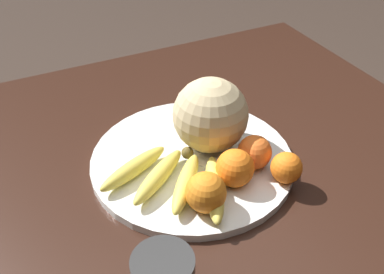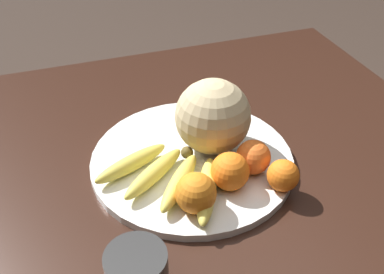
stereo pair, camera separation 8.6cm
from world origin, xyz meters
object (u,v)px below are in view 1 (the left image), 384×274
orange_front_left (235,168)px  orange_back_left (255,152)px  orange_mid_center (206,192)px  kitchen_table (185,205)px  produce_tag (214,164)px  fruit_bowl (192,160)px  orange_front_right (286,168)px  banana_bunch (174,178)px  melon (210,115)px

orange_front_left → orange_back_left: 0.06m
orange_mid_center → orange_back_left: orange_mid_center is taller
kitchen_table → orange_front_left: 0.18m
orange_back_left → produce_tag: (0.07, -0.04, -0.03)m
kitchen_table → orange_front_left: size_ratio=17.05×
orange_front_left → orange_back_left: (-0.06, -0.03, -0.00)m
fruit_bowl → orange_mid_center: orange_mid_center is taller
orange_front_left → orange_front_right: (-0.09, 0.03, -0.01)m
banana_bunch → orange_front_left: 0.11m
orange_front_left → kitchen_table: bearing=-53.0°
fruit_bowl → melon: size_ratio=2.68×
fruit_bowl → banana_bunch: bearing=42.1°
kitchen_table → orange_front_left: bearing=127.0°
orange_mid_center → banana_bunch: bearing=-70.5°
kitchen_table → banana_bunch: size_ratio=4.94×
banana_bunch → produce_tag: (-0.09, -0.02, -0.02)m
banana_bunch → orange_front_left: (-0.10, 0.04, 0.02)m
fruit_bowl → banana_bunch: size_ratio=1.64×
fruit_bowl → orange_mid_center: (0.04, 0.13, 0.04)m
produce_tag → orange_mid_center: bearing=98.4°
fruit_bowl → produce_tag: 0.05m
kitchen_table → produce_tag: size_ratio=15.57×
kitchen_table → banana_bunch: bearing=45.6°
orange_front_right → banana_bunch: bearing=-21.7°
orange_front_right → orange_mid_center: bearing=-0.8°
banana_bunch → fruit_bowl: bearing=178.1°
banana_bunch → orange_front_left: orange_front_left is taller
kitchen_table → melon: size_ratio=8.07×
orange_front_left → orange_front_right: orange_front_left is taller
orange_front_right → produce_tag: size_ratio=0.76×
produce_tag → banana_bunch: bearing=56.3°
orange_mid_center → melon: bearing=-120.2°
melon → orange_mid_center: (0.09, 0.15, -0.04)m
melon → orange_front_right: melon is taller
banana_bunch → orange_mid_center: 0.08m
orange_back_left → produce_tag: size_ratio=0.85×
orange_back_left → orange_front_right: bearing=117.2°
banana_bunch → produce_tag: banana_bunch is taller
fruit_bowl → orange_back_left: size_ratio=6.08×
orange_front_right → melon: bearing=-63.3°
melon → orange_back_left: size_ratio=2.26×
orange_front_left → orange_front_right: 0.10m
kitchen_table → orange_back_left: 0.19m
melon → orange_front_right: (-0.08, 0.15, -0.05)m
kitchen_table → produce_tag: produce_tag is taller
kitchen_table → orange_front_right: (-0.15, 0.12, 0.14)m
melon → banana_bunch: size_ratio=0.61×
kitchen_table → orange_front_right: bearing=142.1°
fruit_bowl → banana_bunch: banana_bunch is taller
fruit_bowl → orange_back_left: (-0.10, 0.07, 0.04)m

